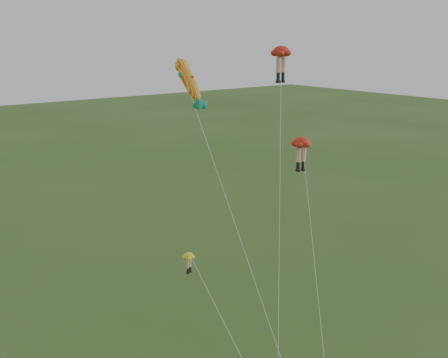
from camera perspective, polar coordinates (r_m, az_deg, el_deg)
legs_kite_red_high at (r=37.61m, az=6.55°, el=13.62°), size 9.33×10.30×19.85m
legs_kite_red_mid at (r=39.14m, az=8.87°, el=3.67°), size 8.11×10.71×13.03m
legs_kite_yellow at (r=31.70m, az=-3.41°, el=-10.13°), size 1.16×10.10×7.31m
fish_kite at (r=31.01m, az=-4.02°, el=11.09°), size 1.76×10.40×19.47m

